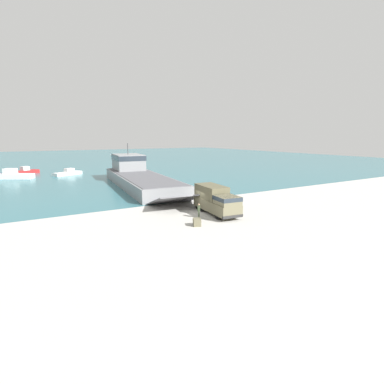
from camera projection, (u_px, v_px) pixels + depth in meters
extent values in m
plane|color=#B7B5AD|center=(194.00, 212.00, 37.42)|extent=(240.00, 240.00, 0.00)
cube|color=#336B75|center=(71.00, 160.00, 118.91)|extent=(240.00, 180.00, 0.01)
cube|color=gray|center=(141.00, 181.00, 56.10)|extent=(11.12, 31.52, 2.06)
cube|color=#56565B|center=(141.00, 175.00, 55.90)|extent=(10.36, 30.23, 0.08)
cube|color=gray|center=(128.00, 162.00, 65.10)|extent=(6.44, 9.17, 3.38)
cube|color=#28333D|center=(128.00, 157.00, 64.91)|extent=(6.60, 9.28, 1.01)
cylinder|color=#3F3F42|center=(128.00, 149.00, 64.57)|extent=(0.16, 0.16, 2.40)
cube|color=#56565B|center=(177.00, 199.00, 39.61)|extent=(7.35, 6.67, 2.11)
cube|color=#6B664C|center=(216.00, 205.00, 36.29)|extent=(3.29, 7.84, 1.28)
cube|color=#6B664C|center=(227.00, 200.00, 33.84)|extent=(2.63, 2.82, 0.95)
cube|color=#28333D|center=(227.00, 198.00, 33.79)|extent=(2.71, 2.85, 0.47)
cube|color=brown|center=(211.00, 192.00, 37.18)|extent=(2.91, 5.05, 1.63)
cube|color=#2D2D2D|center=(233.00, 217.00, 33.04)|extent=(2.60, 0.50, 0.32)
cylinder|color=black|center=(234.00, 212.00, 34.68)|extent=(0.52, 1.27, 1.24)
cylinder|color=black|center=(218.00, 214.00, 33.83)|extent=(0.52, 1.27, 1.24)
cylinder|color=black|center=(216.00, 205.00, 38.42)|extent=(0.52, 1.27, 1.24)
cylinder|color=black|center=(202.00, 206.00, 37.56)|extent=(0.52, 1.27, 1.24)
cylinder|color=black|center=(212.00, 203.00, 39.40)|extent=(0.52, 1.27, 1.24)
cylinder|color=black|center=(198.00, 205.00, 38.55)|extent=(0.52, 1.27, 1.24)
cylinder|color=#3D4C33|center=(199.00, 214.00, 34.50)|extent=(0.14, 0.14, 0.81)
cylinder|color=#3D4C33|center=(199.00, 214.00, 34.67)|extent=(0.14, 0.14, 0.81)
cube|color=#3D4C33|center=(199.00, 208.00, 34.45)|extent=(0.47, 0.49, 0.64)
sphere|color=tan|center=(199.00, 205.00, 34.37)|extent=(0.22, 0.22, 0.22)
cube|color=#B22323|center=(27.00, 172.00, 75.14)|extent=(5.92, 4.74, 0.91)
cube|color=silver|center=(25.00, 168.00, 74.61)|extent=(2.23, 2.21, 1.00)
cube|color=white|center=(14.00, 176.00, 66.42)|extent=(8.44, 6.21, 1.10)
cube|color=silver|center=(10.00, 171.00, 66.20)|extent=(3.00, 2.70, 1.21)
cube|color=white|center=(68.00, 174.00, 72.69)|extent=(7.14, 5.11, 0.77)
cube|color=silver|center=(69.00, 170.00, 72.99)|extent=(2.53, 2.25, 0.84)
cube|color=#6B664C|center=(197.00, 222.00, 31.45)|extent=(1.07, 1.16, 0.78)
sphere|color=gray|center=(212.00, 197.00, 46.69)|extent=(0.56, 0.56, 0.56)
sphere|color=#66605B|center=(219.00, 196.00, 47.31)|extent=(0.78, 0.78, 0.78)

